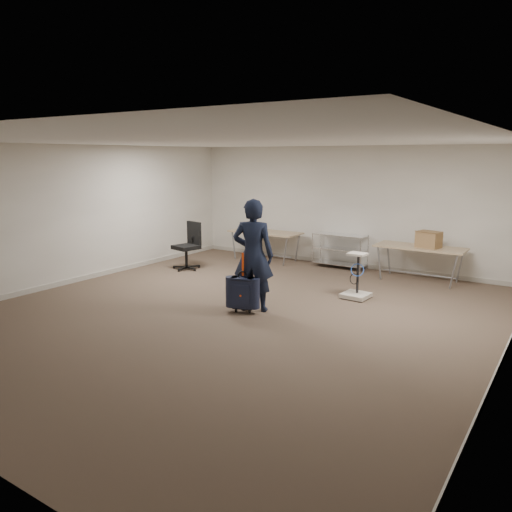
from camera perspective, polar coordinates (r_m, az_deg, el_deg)
The scene contains 10 objects.
ground at distance 8.31m, azimuth -2.51°, elevation -6.67°, with size 9.00×9.00×0.00m, color #413328.
room_shell at distance 9.40m, azimuth 2.44°, elevation -4.20°, with size 8.00×9.00×9.00m.
folding_table_left at distance 12.38m, azimuth 1.06°, elevation 2.58°, with size 1.80×0.75×0.73m.
folding_table_right at distance 10.86m, azimuth 18.24°, elevation 0.76°, with size 1.80×0.75×0.73m.
wire_shelf at distance 11.76m, azimuth 9.56°, elevation 0.78°, with size 1.22×0.47×0.80m.
person at distance 8.29m, azimuth -0.32°, elevation 0.07°, with size 0.69×0.45×1.89m, color black.
suitcase at distance 8.28m, azimuth -1.54°, elevation -4.21°, with size 0.42×0.32×1.02m.
office_chair at distance 11.61m, azimuth -7.79°, elevation 0.14°, with size 0.66×0.66×1.08m.
equipment_cart at distance 9.33m, azimuth 11.38°, elevation -3.43°, with size 0.49×0.49×0.85m.
cardboard_box at distance 10.77m, azimuth 19.14°, elevation 1.81°, with size 0.44×0.33×0.33m, color olive.
Camera 1 is at (4.65, -6.39, 2.57)m, focal length 35.00 mm.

